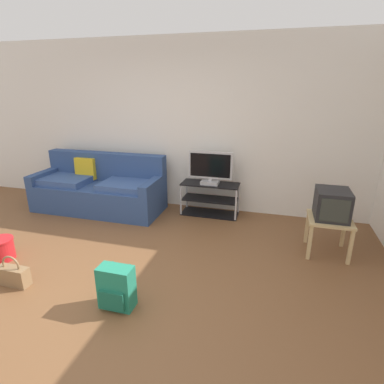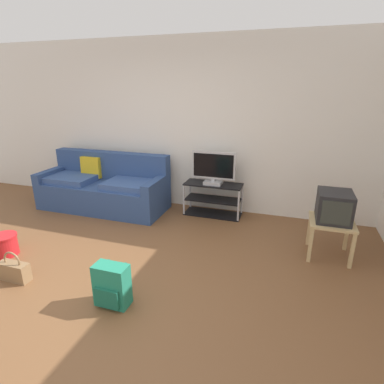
# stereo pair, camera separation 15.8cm
# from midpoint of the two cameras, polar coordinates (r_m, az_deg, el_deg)

# --- Properties ---
(ground_plane) EXTENTS (9.00, 9.80, 0.02)m
(ground_plane) POSITION_cam_midpoint_polar(r_m,az_deg,el_deg) (3.51, -14.02, -15.99)
(ground_plane) COLOR brown
(wall_back) EXTENTS (9.00, 0.10, 2.70)m
(wall_back) POSITION_cam_midpoint_polar(r_m,az_deg,el_deg) (5.15, -0.63, 12.03)
(wall_back) COLOR silver
(wall_back) RESTS_ON ground_plane
(couch) EXTENTS (2.11, 0.84, 0.91)m
(couch) POSITION_cam_midpoint_polar(r_m,az_deg,el_deg) (5.40, -15.01, 0.69)
(couch) COLOR navy
(couch) RESTS_ON ground_plane
(tv_stand) EXTENTS (0.90, 0.36, 0.52)m
(tv_stand) POSITION_cam_midpoint_polar(r_m,az_deg,el_deg) (4.95, 4.81, -1.34)
(tv_stand) COLOR black
(tv_stand) RESTS_ON ground_plane
(flat_tv) EXTENTS (0.68, 0.22, 0.51)m
(flat_tv) POSITION_cam_midpoint_polar(r_m,az_deg,el_deg) (4.78, 4.91, 4.33)
(flat_tv) COLOR #B2B2B7
(flat_tv) RESTS_ON tv_stand
(side_table) EXTENTS (0.50, 0.50, 0.46)m
(side_table) POSITION_cam_midpoint_polar(r_m,az_deg,el_deg) (4.08, 25.25, -5.79)
(side_table) COLOR tan
(side_table) RESTS_ON ground_plane
(crt_tv) EXTENTS (0.38, 0.43, 0.35)m
(crt_tv) POSITION_cam_midpoint_polar(r_m,az_deg,el_deg) (4.01, 25.73, -2.41)
(crt_tv) COLOR #232326
(crt_tv) RESTS_ON side_table
(backpack) EXTENTS (0.32, 0.25, 0.41)m
(backpack) POSITION_cam_midpoint_polar(r_m,az_deg,el_deg) (3.09, -13.05, -16.45)
(backpack) COLOR #238466
(backpack) RESTS_ON ground_plane
(handbag) EXTENTS (0.34, 0.12, 0.34)m
(handbag) POSITION_cam_midpoint_polar(r_m,az_deg,el_deg) (3.84, -28.88, -12.54)
(handbag) COLOR olive
(handbag) RESTS_ON ground_plane
(cleaning_bucket) EXTENTS (0.30, 0.30, 0.26)m
(cleaning_bucket) POSITION_cam_midpoint_polar(r_m,az_deg,el_deg) (4.42, -30.30, -8.31)
(cleaning_bucket) COLOR red
(cleaning_bucket) RESTS_ON ground_plane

